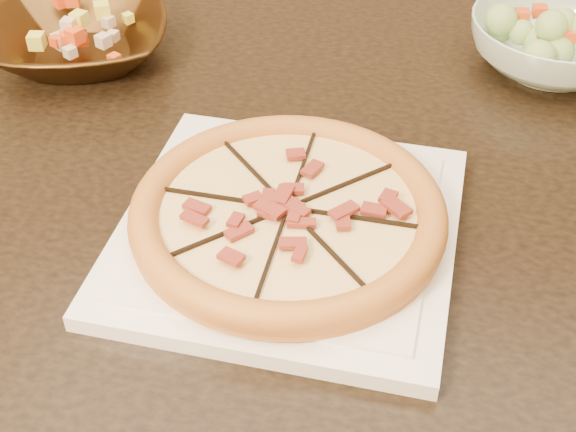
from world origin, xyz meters
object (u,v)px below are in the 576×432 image
dining_table (221,201)px  plate (288,231)px  salad_bowl (555,43)px  bronze_bowl (80,39)px  pizza (288,213)px

dining_table → plate: 0.21m
salad_bowl → dining_table: bearing=-153.2°
bronze_bowl → salad_bowl: bearing=3.5°
plate → salad_bowl: size_ratio=1.67×
bronze_bowl → salad_bowl: (0.62, 0.04, 0.01)m
dining_table → pizza: bearing=-58.0°
dining_table → pizza: pizza is taller
plate → pizza: (-0.00, 0.00, 0.02)m
pizza → bronze_bowl: size_ratio=1.33×
dining_table → salad_bowl: (0.41, 0.21, 0.13)m
plate → bronze_bowl: bearing=133.1°
salad_bowl → pizza: bearing=-130.4°
bronze_bowl → salad_bowl: salad_bowl is taller
pizza → salad_bowl: salad_bowl is taller
pizza → bronze_bowl: bearing=133.1°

